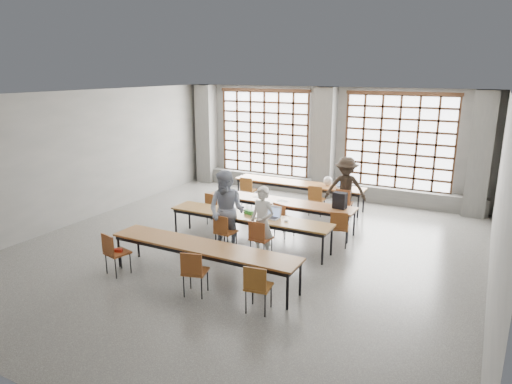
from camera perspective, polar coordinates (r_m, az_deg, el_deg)
floor at (r=10.62m, az=-1.23°, el=-7.15°), size 11.00×11.00×0.00m
ceiling at (r=9.85m, az=-1.35°, el=12.06°), size 11.00×11.00×0.00m
wall_back at (r=15.06m, az=8.92°, el=6.22°), size 10.00×0.00×10.00m
wall_front at (r=6.12m, az=-27.29°, el=-8.43°), size 10.00×0.00×10.00m
wall_left at (r=13.21m, az=-20.71°, el=4.20°), size 0.00×11.00×11.00m
wall_right at (r=8.91m, az=28.19°, el=-1.50°), size 0.00×11.00×11.00m
column_left at (r=16.79m, az=-6.19°, el=7.21°), size 0.60×0.55×3.50m
column_mid at (r=14.80m, az=8.56°, el=6.08°), size 0.60×0.55×3.50m
column_right at (r=14.02m, az=26.23°, el=4.20°), size 0.60×0.55×3.50m
window_left at (r=15.82m, az=1.06°, el=7.36°), size 3.32×0.12×3.00m
window_right at (r=14.41m, az=17.37°, el=5.93°), size 3.32×0.12×3.00m
sill_ledge at (r=15.17m, az=8.44°, el=0.52°), size 9.80×0.35×0.50m
desk_row_a at (r=13.77m, az=5.32°, el=0.90°), size 4.00×0.70×0.73m
desk_row_b at (r=11.87m, az=2.92°, el=-1.37°), size 4.00×0.70×0.73m
desk_row_c at (r=10.65m, az=-0.87°, el=-3.27°), size 4.00×0.70×0.73m
desk_row_d at (r=8.95m, az=-6.65°, el=-7.02°), size 4.00×0.70×0.73m
chair_back_left at (r=13.83m, az=-1.04°, el=0.48°), size 0.45×0.45×0.88m
chair_back_mid at (r=12.96m, az=7.53°, el=-0.65°), size 0.44×0.44×0.88m
chair_back_right at (r=12.72m, az=10.91°, el=-1.10°), size 0.44×0.44×0.88m
chair_mid_left at (r=12.12m, az=-5.27°, el=-1.69°), size 0.46×0.47×0.88m
chair_mid_centre at (r=11.21m, az=3.32°, el=-3.05°), size 0.53×0.53×0.88m
chair_mid_right at (r=10.73m, az=10.36°, el=-4.11°), size 0.51×0.51×0.88m
chair_front_left at (r=10.33m, az=-4.04°, el=-4.67°), size 0.45×0.46×0.88m
chair_front_right at (r=9.91m, az=0.43°, el=-5.49°), size 0.45×0.45×0.88m
chair_near_left at (r=9.60m, az=-17.36°, el=-6.92°), size 0.51×0.51×0.88m
chair_near_mid at (r=8.42m, az=-7.78°, el=-9.49°), size 0.51×0.52×0.88m
chair_near_right at (r=7.80m, az=0.14°, el=-11.42°), size 0.48×0.48×0.88m
student_male at (r=9.93m, az=0.80°, el=-3.83°), size 0.63×0.46×1.60m
student_female at (r=10.30m, az=-3.67°, el=-2.40°), size 0.96×0.77×1.86m
student_back at (r=12.75m, az=11.14°, el=0.47°), size 1.24×0.88×1.73m
laptop_front at (r=10.47m, az=2.08°, el=-2.89°), size 0.38×0.33×0.26m
laptop_back at (r=13.41m, az=10.75°, el=0.87°), size 0.45×0.43×0.26m
mouse at (r=10.21m, az=3.77°, el=-3.62°), size 0.10×0.07×0.04m
green_box at (r=10.71m, az=-0.91°, el=-2.55°), size 0.27×0.16×0.09m
phone at (r=10.47m, az=-0.27°, el=-3.19°), size 0.13×0.07×0.01m
paper_sheet_a at (r=12.14m, az=0.45°, el=-0.64°), size 0.32×0.24×0.00m
paper_sheet_c at (r=11.81m, az=3.37°, el=-1.12°), size 0.32×0.24×0.00m
backpack at (r=11.29m, az=10.44°, el=-1.05°), size 0.34×0.23×0.40m
plastic_bag at (r=13.46m, az=8.97°, el=1.37°), size 0.28×0.24×0.29m
red_pouch at (r=9.65m, az=-16.95°, el=-7.00°), size 0.22×0.14×0.06m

